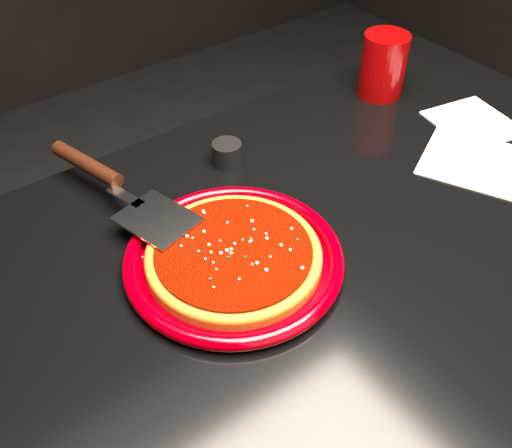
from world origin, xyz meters
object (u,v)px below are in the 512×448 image
(plate, at_px, (234,259))
(table, at_px, (327,386))
(cup, at_px, (383,65))
(pizza_server, at_px, (120,186))
(ramekin, at_px, (227,153))

(plate, bearing_deg, table, -21.28)
(table, distance_m, cup, 0.61)
(pizza_server, bearing_deg, table, -64.54)
(plate, distance_m, ramekin, 0.23)
(table, relative_size, plate, 4.02)
(plate, height_order, pizza_server, pizza_server)
(table, bearing_deg, ramekin, 96.75)
(cup, height_order, ramekin, cup)
(plate, distance_m, pizza_server, 0.21)
(pizza_server, height_order, cup, cup)
(table, xyz_separation_m, cup, (0.34, 0.27, 0.43))
(plate, relative_size, cup, 2.50)
(table, bearing_deg, plate, 158.72)
(ramekin, bearing_deg, table, -83.25)
(cup, xyz_separation_m, ramekin, (-0.37, -0.01, -0.04))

